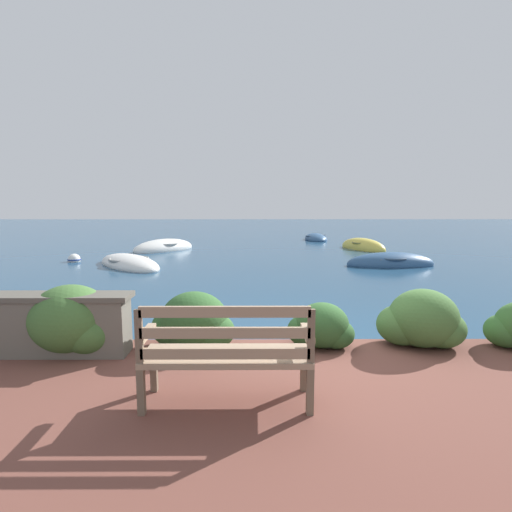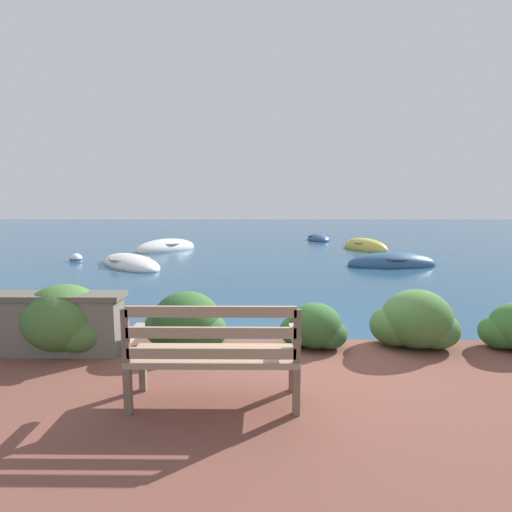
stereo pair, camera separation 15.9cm
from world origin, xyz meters
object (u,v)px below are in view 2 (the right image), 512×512
(rowboat_mid, at_px, (392,264))
(rowboat_outer, at_px, (365,248))
(park_bench, at_px, (214,351))
(rowboat_far, at_px, (166,248))
(mooring_buoy, at_px, (76,259))
(rowboat_distant, at_px, (319,239))
(rowboat_nearest, at_px, (130,264))

(rowboat_mid, relative_size, rowboat_outer, 1.04)
(park_bench, xyz_separation_m, rowboat_far, (-3.45, 12.94, -0.63))
(rowboat_mid, distance_m, rowboat_far, 8.88)
(rowboat_mid, bearing_deg, mooring_buoy, -7.36)
(rowboat_mid, xyz_separation_m, rowboat_distant, (-1.03, 8.36, -0.01))
(rowboat_nearest, bearing_deg, rowboat_distant, -81.15)
(rowboat_far, distance_m, mooring_buoy, 3.85)
(rowboat_outer, bearing_deg, rowboat_nearest, 92.42)
(rowboat_nearest, relative_size, rowboat_far, 1.08)
(rowboat_mid, distance_m, rowboat_outer, 4.29)
(park_bench, height_order, rowboat_distant, park_bench)
(park_bench, distance_m, rowboat_nearest, 9.64)
(rowboat_far, bearing_deg, rowboat_mid, -78.26)
(rowboat_outer, bearing_deg, mooring_buoy, 83.17)
(park_bench, xyz_separation_m, rowboat_outer, (4.78, 13.20, -0.63))
(rowboat_mid, distance_m, rowboat_distant, 8.42)
(rowboat_far, distance_m, rowboat_distant, 8.15)
(rowboat_mid, bearing_deg, rowboat_far, -29.17)
(park_bench, relative_size, rowboat_outer, 0.55)
(rowboat_far, height_order, mooring_buoy, rowboat_far)
(rowboat_far, xyz_separation_m, rowboat_outer, (8.23, 0.26, 0.00))
(park_bench, height_order, rowboat_mid, park_bench)
(rowboat_outer, bearing_deg, rowboat_far, 67.20)
(park_bench, bearing_deg, rowboat_distant, 71.00)
(rowboat_nearest, bearing_deg, rowboat_far, -43.39)
(rowboat_outer, xyz_separation_m, mooring_buoy, (-10.50, -3.37, -0.00))
(rowboat_nearest, bearing_deg, park_bench, 161.11)
(rowboat_far, bearing_deg, rowboat_outer, -49.57)
(rowboat_nearest, height_order, rowboat_outer, rowboat_outer)
(mooring_buoy, bearing_deg, rowboat_mid, -5.06)
(rowboat_outer, xyz_separation_m, rowboat_distant, (-1.33, 4.08, -0.01))
(park_bench, relative_size, rowboat_mid, 0.53)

